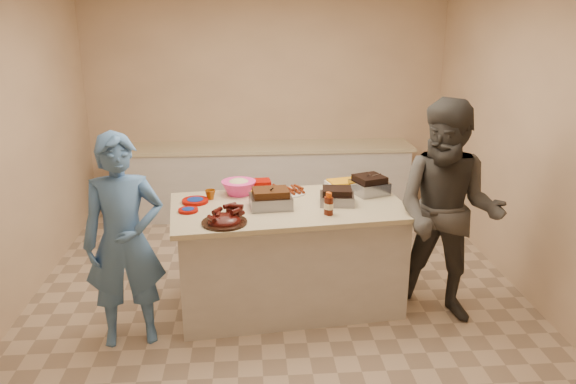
{
  "coord_description": "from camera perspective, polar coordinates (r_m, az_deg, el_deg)",
  "views": [
    {
      "loc": [
        -0.25,
        -4.63,
        2.51
      ],
      "look_at": [
        0.08,
        -0.1,
        1.03
      ],
      "focal_mm": 35.0,
      "sensor_mm": 36.0,
      "label": 1
    }
  ],
  "objects": [
    {
      "name": "bbq_bottle_a",
      "position": [
        4.55,
        4.2,
        -2.32
      ],
      "size": [
        0.07,
        0.07,
        0.19
      ],
      "primitive_type": "cylinder",
      "rotation": [
        0.0,
        0.0,
        0.11
      ],
      "color": "#451409",
      "rests_on": "island"
    },
    {
      "name": "plastic_cup",
      "position": [
        4.96,
        -7.87,
        -0.72
      ],
      "size": [
        0.1,
        0.09,
        0.09
      ],
      "primitive_type": "imported",
      "rotation": [
        0.0,
        0.0,
        0.11
      ],
      "color": "#864107",
      "rests_on": "island"
    },
    {
      "name": "plate_stack_large",
      "position": [
        4.89,
        -9.4,
        -1.06
      ],
      "size": [
        0.25,
        0.25,
        0.03
      ],
      "primitive_type": "cylinder",
      "rotation": [
        0.0,
        0.0,
        0.11
      ],
      "color": "#890700",
      "rests_on": "island"
    },
    {
      "name": "coleslaw_bowl",
      "position": [
        5.06,
        -5.0,
        -0.24
      ],
      "size": [
        0.34,
        0.34,
        0.21
      ],
      "primitive_type": null,
      "rotation": [
        0.0,
        0.0,
        0.11
      ],
      "color": "#F63295",
      "rests_on": "island"
    },
    {
      "name": "mustard_bottle",
      "position": [
        4.85,
        -3.5,
        -0.98
      ],
      "size": [
        0.05,
        0.05,
        0.13
      ],
      "primitive_type": "cylinder",
      "rotation": [
        0.0,
        0.0,
        0.11
      ],
      "color": "#FCB018",
      "rests_on": "island"
    },
    {
      "name": "mac_cheese_dish",
      "position": [
        5.23,
        5.7,
        0.37
      ],
      "size": [
        0.36,
        0.29,
        0.08
      ],
      "primitive_type": "cube",
      "rotation": [
        0.0,
        0.0,
        0.24
      ],
      "color": "#FDAD13",
      "rests_on": "island"
    },
    {
      "name": "roasting_pan",
      "position": [
        5.12,
        8.23,
        -0.13
      ],
      "size": [
        0.36,
        0.36,
        0.11
      ],
      "primitive_type": "cube",
      "rotation": [
        0.0,
        0.0,
        0.35
      ],
      "color": "gray",
      "rests_on": "island"
    },
    {
      "name": "sausage_plate",
      "position": [
        5.06,
        0.11,
        -0.13
      ],
      "size": [
        0.39,
        0.39,
        0.05
      ],
      "primitive_type": "cylinder",
      "rotation": [
        0.0,
        0.0,
        0.41
      ],
      "color": "silver",
      "rests_on": "island"
    },
    {
      "name": "bbq_bottle_b",
      "position": [
        4.56,
        4.05,
        -2.27
      ],
      "size": [
        0.07,
        0.07,
        0.19
      ],
      "primitive_type": "cylinder",
      "rotation": [
        0.0,
        0.0,
        0.11
      ],
      "color": "#451409",
      "rests_on": "island"
    },
    {
      "name": "guest_gray",
      "position": [
        5.14,
        15.0,
        -11.86
      ],
      "size": [
        1.7,
        2.07,
        0.71
      ],
      "primitive_type": "imported",
      "rotation": [
        0.0,
        0.0,
        -0.51
      ],
      "color": "#45433F",
      "rests_on": "ground"
    },
    {
      "name": "plate_stack_small",
      "position": [
        4.68,
        -10.1,
        -1.97
      ],
      "size": [
        0.18,
        0.18,
        0.02
      ],
      "primitive_type": "cylinder",
      "rotation": [
        0.0,
        0.0,
        0.11
      ],
      "color": "#890700",
      "rests_on": "island"
    },
    {
      "name": "sauce_bowl",
      "position": [
        4.87,
        -0.88,
        -0.9
      ],
      "size": [
        0.13,
        0.05,
        0.12
      ],
      "primitive_type": "imported",
      "rotation": [
        0.0,
        0.0,
        0.11
      ],
      "color": "silver",
      "rests_on": "island"
    },
    {
      "name": "room",
      "position": [
        5.27,
        -0.97,
        -10.42
      ],
      "size": [
        4.5,
        5.0,
        2.7
      ],
      "primitive_type": null,
      "color": "#D7B28B",
      "rests_on": "ground"
    },
    {
      "name": "island",
      "position": [
        5.15,
        0.04,
        -11.17
      ],
      "size": [
        2.07,
        1.25,
        0.93
      ],
      "primitive_type": null,
      "rotation": [
        0.0,
        0.0,
        0.11
      ],
      "color": "beige",
      "rests_on": "ground"
    },
    {
      "name": "guest_blue",
      "position": [
        4.82,
        -15.39,
        -14.11
      ],
      "size": [
        0.88,
        1.76,
        0.4
      ],
      "primitive_type": "imported",
      "rotation": [
        0.0,
        0.0,
        0.16
      ],
      "color": "#4875B2",
      "rests_on": "ground"
    },
    {
      "name": "rib_platter",
      "position": [
        4.38,
        -6.48,
        -3.19
      ],
      "size": [
        0.44,
        0.44,
        0.14
      ],
      "primitive_type": null,
      "rotation": [
        0.0,
        0.0,
        0.27
      ],
      "color": "#470E0A",
      "rests_on": "island"
    },
    {
      "name": "basket_stack",
      "position": [
        5.12,
        -2.99,
        0.05
      ],
      "size": [
        0.23,
        0.18,
        0.11
      ],
      "primitive_type": "cube",
      "rotation": [
        0.0,
        0.0,
        0.09
      ],
      "color": "#890700",
      "rests_on": "island"
    },
    {
      "name": "brisket_tray",
      "position": [
        4.81,
        4.97,
        -1.19
      ],
      "size": [
        0.31,
        0.27,
        0.09
      ],
      "primitive_type": "cube",
      "rotation": [
        0.0,
        0.0,
        -0.13
      ],
      "color": "black",
      "rests_on": "island"
    },
    {
      "name": "pulled_pork_tray",
      "position": [
        4.7,
        -1.77,
        -1.59
      ],
      "size": [
        0.37,
        0.29,
        0.1
      ],
      "primitive_type": "cube",
      "rotation": [
        0.0,
        0.0,
        0.09
      ],
      "color": "#47230F",
      "rests_on": "island"
    },
    {
      "name": "back_counter",
      "position": [
        7.14,
        -2.0,
        1.22
      ],
      "size": [
        3.6,
        0.64,
        0.9
      ],
      "primitive_type": null,
      "color": "beige",
      "rests_on": "ground"
    }
  ]
}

